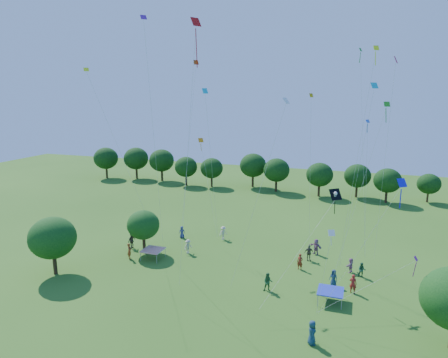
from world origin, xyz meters
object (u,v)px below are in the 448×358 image
(near_tree_west, at_px, (52,238))
(near_tree_north, at_px, (143,225))
(red_high_kite, at_px, (193,70))
(tent_red_stripe, at_px, (153,250))
(tent_blue, at_px, (331,291))
(pirate_kite, at_px, (334,197))

(near_tree_west, distance_m, near_tree_north, 9.79)
(near_tree_north, distance_m, red_high_kite, 20.60)
(near_tree_north, bearing_deg, tent_red_stripe, -35.65)
(near_tree_north, xyz_separation_m, red_high_kite, (9.71, -7.48, 16.56))
(near_tree_west, relative_size, tent_blue, 2.72)
(near_tree_north, bearing_deg, red_high_kite, -37.61)
(near_tree_west, xyz_separation_m, pirate_kite, (26.68, 5.78, 5.10))
(near_tree_north, distance_m, pirate_kite, 21.82)
(near_tree_west, relative_size, tent_red_stripe, 2.72)
(near_tree_west, relative_size, red_high_kite, 0.26)
(near_tree_north, bearing_deg, near_tree_west, -125.76)
(tent_red_stripe, relative_size, tent_blue, 1.00)
(tent_blue, distance_m, red_high_kite, 22.29)
(near_tree_north, xyz_separation_m, pirate_kite, (20.96, -2.15, 5.65))
(tent_red_stripe, bearing_deg, pirate_kite, -2.41)
(near_tree_north, height_order, tent_blue, near_tree_north)
(tent_red_stripe, distance_m, pirate_kite, 20.69)
(near_tree_north, xyz_separation_m, tent_blue, (21.29, -4.67, -2.28))
(near_tree_north, relative_size, red_high_kite, 0.22)
(pirate_kite, bearing_deg, red_high_kite, -154.65)
(tent_red_stripe, bearing_deg, red_high_kite, -38.07)
(pirate_kite, distance_m, red_high_kite, 16.55)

